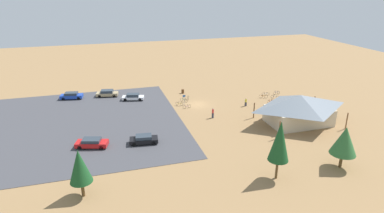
# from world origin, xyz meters

# --- Properties ---
(ground) EXTENTS (160.00, 160.00, 0.00)m
(ground) POSITION_xyz_m (0.00, 0.00, 0.00)
(ground) COLOR #937047
(ground) RESTS_ON ground
(parking_lot_asphalt) EXTENTS (41.89, 35.79, 0.05)m
(parking_lot_asphalt) POSITION_xyz_m (26.12, 3.44, 0.03)
(parking_lot_asphalt) COLOR #424247
(parking_lot_asphalt) RESTS_ON ground
(bike_pavilion) EXTENTS (13.02, 9.17, 5.16)m
(bike_pavilion) POSITION_xyz_m (-13.99, 13.97, 2.95)
(bike_pavilion) COLOR beige
(bike_pavilion) RESTS_ON ground
(trash_bin) EXTENTS (0.60, 0.60, 0.90)m
(trash_bin) POSITION_xyz_m (0.99, -7.86, 0.45)
(trash_bin) COLOR brown
(trash_bin) RESTS_ON ground
(lot_sign) EXTENTS (0.56, 0.08, 2.20)m
(lot_sign) POSITION_xyz_m (2.67, -0.50, 1.41)
(lot_sign) COLOR #99999E
(lot_sign) RESTS_ON ground
(pine_mideast) EXTENTS (2.54, 2.54, 5.90)m
(pine_mideast) POSITION_xyz_m (21.59, 25.29, 3.89)
(pine_mideast) COLOR brown
(pine_mideast) RESTS_ON ground
(pine_east) EXTENTS (2.54, 2.54, 7.70)m
(pine_east) POSITION_xyz_m (-1.47, 28.25, 5.11)
(pine_east) COLOR brown
(pine_east) RESTS_ON ground
(pine_far_east) EXTENTS (3.35, 3.35, 5.81)m
(pine_far_east) POSITION_xyz_m (-10.94, 28.35, 3.90)
(pine_far_east) COLOR brown
(pine_far_east) RESTS_ON ground
(bicycle_orange_by_bin) EXTENTS (1.56, 0.90, 0.85)m
(bicycle_orange_by_bin) POSITION_xyz_m (-14.63, 0.22, 0.38)
(bicycle_orange_by_bin) COLOR black
(bicycle_orange_by_bin) RESTS_ON ground
(bicycle_teal_yard_front) EXTENTS (0.55, 1.64, 0.75)m
(bicycle_teal_yard_front) POSITION_xyz_m (0.98, -3.56, 0.35)
(bicycle_teal_yard_front) COLOR black
(bicycle_teal_yard_front) RESTS_ON ground
(bicycle_green_yard_center) EXTENTS (1.19, 1.45, 0.85)m
(bicycle_green_yard_center) POSITION_xyz_m (2.27, -2.33, 0.39)
(bicycle_green_yard_center) COLOR black
(bicycle_green_yard_center) RESTS_ON ground
(bicycle_black_trailside) EXTENTS (0.48, 1.82, 0.87)m
(bicycle_black_trailside) POSITION_xyz_m (-17.97, 3.38, 0.39)
(bicycle_black_trailside) COLOR black
(bicycle_black_trailside) RESTS_ON ground
(bicycle_blue_yard_left) EXTENTS (1.68, 0.48, 0.85)m
(bicycle_blue_yard_left) POSITION_xyz_m (-18.67, -1.26, 0.36)
(bicycle_blue_yard_left) COLOR black
(bicycle_blue_yard_left) RESTS_ON ground
(bicycle_white_back_row) EXTENTS (1.58, 0.57, 0.76)m
(bicycle_white_back_row) POSITION_xyz_m (-15.99, -1.30, 0.35)
(bicycle_white_back_row) COLOR black
(bicycle_white_back_row) RESTS_ON ground
(bicycle_silver_mid_cluster) EXTENTS (1.20, 1.23, 0.81)m
(bicycle_silver_mid_cluster) POSITION_xyz_m (-16.88, 1.08, 0.35)
(bicycle_silver_mid_cluster) COLOR black
(bicycle_silver_mid_cluster) RESTS_ON ground
(bicycle_yellow_near_porch) EXTENTS (1.32, 1.02, 0.82)m
(bicycle_yellow_near_porch) POSITION_xyz_m (3.68, -0.44, 0.35)
(bicycle_yellow_near_porch) COLOR black
(bicycle_yellow_near_porch) RESTS_ON ground
(bicycle_red_edge_north) EXTENTS (1.62, 0.55, 0.85)m
(bicycle_red_edge_north) POSITION_xyz_m (-14.58, 3.37, 0.36)
(bicycle_red_edge_north) COLOR black
(bicycle_red_edge_north) RESTS_ON ground
(bicycle_purple_lone_east) EXTENTS (1.71, 0.48, 0.74)m
(bicycle_purple_lone_east) POSITION_xyz_m (2.63, 1.44, 0.35)
(bicycle_purple_lone_east) COLOR black
(bicycle_purple_lone_east) RESTS_ON ground
(car_tan_aisle_side) EXTENTS (4.82, 2.74, 1.40)m
(car_tan_aisle_side) POSITION_xyz_m (17.22, -10.32, 0.74)
(car_tan_aisle_side) COLOR tan
(car_tan_aisle_side) RESTS_ON parking_lot_asphalt
(car_red_inner_stall) EXTENTS (4.98, 3.10, 1.35)m
(car_red_inner_stall) POSITION_xyz_m (20.55, 13.19, 0.73)
(car_red_inner_stall) COLOR red
(car_red_inner_stall) RESTS_ON parking_lot_asphalt
(car_white_front_row) EXTENTS (4.77, 2.83, 1.34)m
(car_white_front_row) POSITION_xyz_m (12.16, -6.36, 0.72)
(car_white_front_row) COLOR white
(car_white_front_row) RESTS_ON parking_lot_asphalt
(car_black_back_corner) EXTENTS (4.46, 2.41, 1.31)m
(car_black_back_corner) POSITION_xyz_m (12.98, 14.14, 0.71)
(car_black_back_corner) COLOR black
(car_black_back_corner) RESTS_ON parking_lot_asphalt
(car_blue_mid_lot) EXTENTS (4.78, 2.62, 1.41)m
(car_blue_mid_lot) POSITION_xyz_m (24.53, -10.74, 0.75)
(car_blue_mid_lot) COLOR #1E42B2
(car_blue_mid_lot) RESTS_ON parking_lot_asphalt
(visitor_near_lot) EXTENTS (0.36, 0.36, 1.68)m
(visitor_near_lot) POSITION_xyz_m (-8.94, 3.55, 0.88)
(visitor_near_lot) COLOR #2D3347
(visitor_near_lot) RESTS_ON ground
(visitor_at_bikes) EXTENTS (0.40, 0.38, 1.87)m
(visitor_at_bikes) POSITION_xyz_m (-0.56, 7.49, 0.99)
(visitor_at_bikes) COLOR #2D3347
(visitor_at_bikes) RESTS_ON ground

